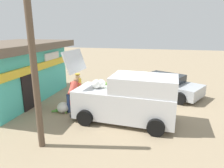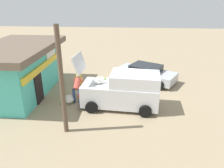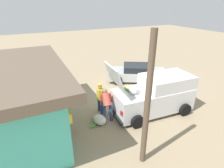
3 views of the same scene
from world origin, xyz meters
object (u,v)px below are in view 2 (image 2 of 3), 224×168
Objects in this scene: customer_bending at (77,87)px; paint_bucket at (78,82)px; delivery_van at (123,90)px; storefront_bar at (19,69)px; parked_sedan at (146,73)px; unloaded_banana_pile at (69,99)px; vendor_standing at (79,82)px.

customer_bending reaches higher than paint_bucket.
delivery_van is at bearing -98.61° from customer_bending.
paint_bucket is at bearing 14.22° from customer_bending.
delivery_van reaches higher than paint_bucket.
customer_bending is (-0.86, -3.78, -0.67)m from storefront_bar.
customer_bending is (-3.61, 4.09, 0.36)m from parked_sedan.
unloaded_banana_pile is 2.74m from paint_bucket.
unloaded_banana_pile is at bearing 129.65° from parked_sedan.
customer_bending is 0.88m from unloaded_banana_pile.
delivery_van reaches higher than customer_bending.
paint_bucket is (2.95, 3.26, -0.80)m from delivery_van.
delivery_van is 4.47m from paint_bucket.
unloaded_banana_pile is (0.22, 3.09, -0.76)m from delivery_van.
customer_bending is 4.38× the size of paint_bucket.
storefront_bar is at bearing 118.51° from paint_bucket.
vendor_standing is 4.68× the size of paint_bucket.
customer_bending reaches higher than unloaded_banana_pile.
delivery_van is at bearing -132.18° from paint_bucket.
paint_bucket is at bearing -61.49° from storefront_bar.
vendor_standing reaches higher than parked_sedan.
parked_sedan is (4.01, -1.48, -0.40)m from delivery_van.
vendor_standing is 2.08m from paint_bucket.
paint_bucket is (2.73, 0.17, -0.04)m from unloaded_banana_pile.
paint_bucket is at bearing 102.55° from parked_sedan.
parked_sedan reaches higher than paint_bucket.
customer_bending is 1.70× the size of unloaded_banana_pile.
customer_bending reaches higher than parked_sedan.
customer_bending is (0.39, 2.61, -0.04)m from delivery_van.
paint_bucket is at bearing 3.60° from unloaded_banana_pile.
delivery_van is at bearing -94.11° from unloaded_banana_pile.
storefront_bar is 6.54m from delivery_van.
storefront_bar is 7.52× the size of unloaded_banana_pile.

